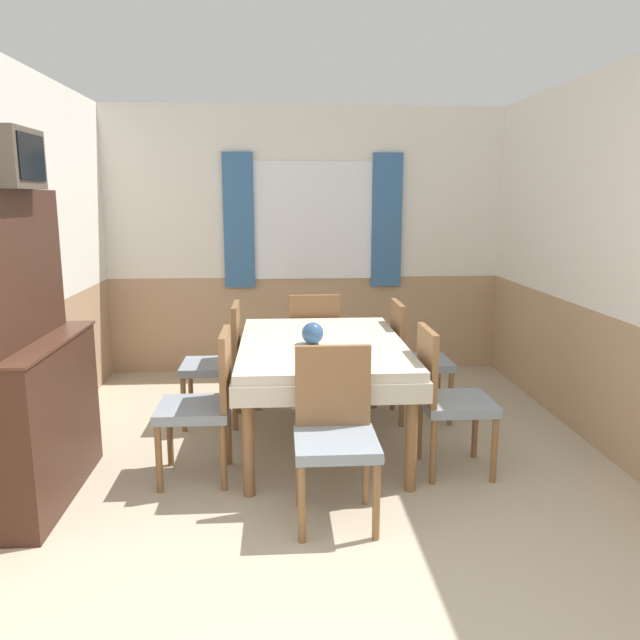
{
  "coord_description": "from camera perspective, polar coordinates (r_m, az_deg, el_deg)",
  "views": [
    {
      "loc": [
        -0.27,
        -1.9,
        1.73
      ],
      "look_at": [
        0.01,
        2.3,
        0.9
      ],
      "focal_mm": 35.0,
      "sensor_mm": 36.0,
      "label": 1
    }
  ],
  "objects": [
    {
      "name": "wall_back",
      "position": [
        6.22,
        -1.29,
        7.29
      ],
      "size": [
        4.28,
        0.1,
        2.6
      ],
      "color": "white",
      "rests_on": "ground_plane"
    },
    {
      "name": "wall_left",
      "position": [
        4.4,
        -26.56,
        4.35
      ],
      "size": [
        0.05,
        4.67,
        2.6
      ],
      "color": "white",
      "rests_on": "ground_plane"
    },
    {
      "name": "wall_right",
      "position": [
        4.63,
        25.12,
        4.75
      ],
      "size": [
        0.05,
        4.67,
        2.6
      ],
      "color": "white",
      "rests_on": "ground_plane"
    },
    {
      "name": "dining_table",
      "position": [
        4.35,
        0.16,
        -3.27
      ],
      "size": [
        1.15,
        1.71,
        0.75
      ],
      "color": "beige",
      "rests_on": "ground_plane"
    },
    {
      "name": "chair_head_near",
      "position": [
        3.41,
        1.37,
        -9.85
      ],
      "size": [
        0.44,
        0.44,
        0.94
      ],
      "rotation": [
        0.0,
        0.0,
        3.14
      ],
      "color": "brown",
      "rests_on": "ground_plane"
    },
    {
      "name": "chair_right_near",
      "position": [
        4.04,
        11.48,
        -6.68
      ],
      "size": [
        0.44,
        0.44,
        0.94
      ],
      "rotation": [
        0.0,
        0.0,
        4.71
      ],
      "color": "brown",
      "rests_on": "ground_plane"
    },
    {
      "name": "chair_left_far",
      "position": [
        4.87,
        -9.15,
        -3.51
      ],
      "size": [
        0.44,
        0.44,
        0.94
      ],
      "rotation": [
        0.0,
        0.0,
        1.57
      ],
      "color": "brown",
      "rests_on": "ground_plane"
    },
    {
      "name": "chair_right_far",
      "position": [
        4.96,
        8.51,
        -3.22
      ],
      "size": [
        0.44,
        0.44,
        0.94
      ],
      "rotation": [
        0.0,
        0.0,
        4.71
      ],
      "color": "brown",
      "rests_on": "ground_plane"
    },
    {
      "name": "chair_head_window",
      "position": [
        5.38,
        -0.59,
        -1.97
      ],
      "size": [
        0.44,
        0.44,
        0.94
      ],
      "color": "brown",
      "rests_on": "ground_plane"
    },
    {
      "name": "chair_left_near",
      "position": [
        3.93,
        -10.47,
        -7.15
      ],
      "size": [
        0.44,
        0.44,
        0.94
      ],
      "rotation": [
        0.0,
        0.0,
        1.57
      ],
      "color": "brown",
      "rests_on": "ground_plane"
    },
    {
      "name": "sideboard",
      "position": [
        3.92,
        -25.44,
        -4.55
      ],
      "size": [
        0.46,
        1.15,
        1.77
      ],
      "color": "#3D2319",
      "rests_on": "ground_plane"
    },
    {
      "name": "tv",
      "position": [
        3.73,
        -26.92,
        13.04
      ],
      "size": [
        0.29,
        0.42,
        0.31
      ],
      "color": "#51473D",
      "rests_on": "sideboard"
    },
    {
      "name": "vase",
      "position": [
        4.23,
        -0.68,
        -1.23
      ],
      "size": [
        0.15,
        0.15,
        0.15
      ],
      "color": "#335684",
      "rests_on": "dining_table"
    }
  ]
}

